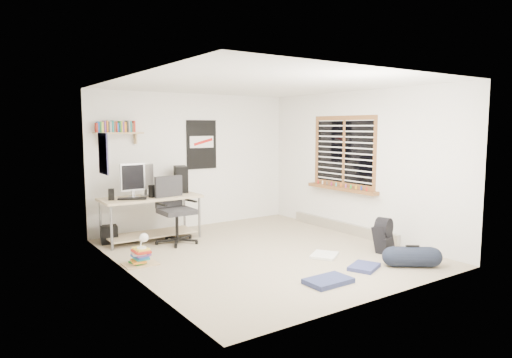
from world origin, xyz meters
TOP-DOWN VIEW (x-y plane):
  - floor at (0.00, 0.00)m, footprint 4.00×4.50m
  - ceiling at (0.00, 0.00)m, footprint 4.00×4.50m
  - back_wall at (0.00, 2.25)m, footprint 4.00×0.01m
  - left_wall at (-2.00, 0.00)m, footprint 0.01×4.50m
  - right_wall at (2.00, 0.00)m, footprint 0.01×4.50m
  - desk at (-1.10, 1.68)m, footprint 1.71×0.94m
  - monitor_left at (-1.40, 1.68)m, footprint 0.41×0.13m
  - monitor_right at (-1.14, 1.79)m, footprint 0.37×0.27m
  - pc_tower at (-0.45, 1.90)m, footprint 0.33×0.48m
  - keyboard at (-1.46, 1.55)m, footprint 0.47×0.32m
  - speaker_left at (-1.75, 1.67)m, footprint 0.11×0.11m
  - speaker_right at (-1.10, 1.57)m, footprint 0.13×0.13m
  - office_chair at (-0.83, 1.25)m, footprint 0.80×0.80m
  - wall_shelf at (-1.45, 2.14)m, footprint 0.80×0.22m
  - poster_back_wall at (0.15, 2.23)m, footprint 0.62×0.03m
  - poster_left_wall at (-1.99, 1.20)m, footprint 0.02×0.42m
  - window at (1.95, 0.30)m, footprint 0.10×1.50m
  - baseboard_heater at (1.96, 0.30)m, footprint 0.08×2.50m
  - backpack at (1.52, -1.01)m, footprint 0.37×0.33m
  - duffel_bag at (1.25, -1.72)m, footprint 0.38×0.38m
  - tshirt at (0.61, -0.69)m, footprint 0.53×0.51m
  - jeans_a at (-0.14, -1.57)m, footprint 0.56×0.36m
  - jeans_b at (0.65, -1.42)m, footprint 0.52×0.47m
  - book_stack at (-1.75, 0.46)m, footprint 0.51×0.44m
  - desk_lamp at (-1.73, 0.44)m, footprint 0.21×0.26m
  - subwoofer at (-1.75, 1.87)m, footprint 0.30×0.30m

SIDE VIEW (x-z plane):
  - floor at x=0.00m, z-range -0.01..0.00m
  - tshirt at x=0.61m, z-range 0.00..0.04m
  - jeans_b at x=0.65m, z-range 0.00..0.05m
  - jeans_a at x=-0.14m, z-range 0.00..0.06m
  - baseboard_heater at x=1.96m, z-range 0.00..0.18m
  - duffel_bag at x=1.25m, z-range -0.13..0.41m
  - subwoofer at x=-1.75m, z-range 0.00..0.28m
  - book_stack at x=-1.75m, z-range -0.01..0.31m
  - backpack at x=1.52m, z-range -0.01..0.41m
  - desk at x=-1.10m, z-range 0.00..0.73m
  - desk_lamp at x=-1.73m, z-range 0.27..0.49m
  - office_chair at x=-0.83m, z-range -0.06..1.04m
  - keyboard at x=-1.46m, z-range 0.74..0.76m
  - speaker_left at x=-1.75m, z-range 0.74..0.91m
  - speaker_right at x=-1.10m, z-range 0.74..0.94m
  - monitor_right at x=-1.14m, z-range 0.74..1.15m
  - monitor_left at x=-1.40m, z-range 0.74..1.19m
  - pc_tower at x=-0.45m, z-range 0.74..1.19m
  - back_wall at x=0.00m, z-range 0.00..2.50m
  - left_wall at x=-2.00m, z-range 0.00..2.50m
  - right_wall at x=2.00m, z-range 0.00..2.50m
  - window at x=1.95m, z-range 0.82..2.08m
  - poster_left_wall at x=-1.99m, z-range 1.20..1.80m
  - poster_back_wall at x=0.15m, z-range 1.09..2.01m
  - wall_shelf at x=-1.45m, z-range 1.66..1.90m
  - ceiling at x=0.00m, z-range 2.50..2.51m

